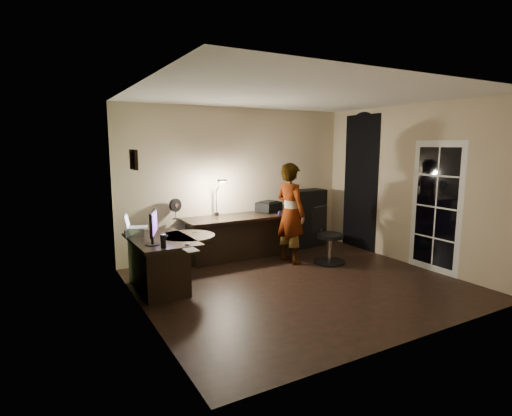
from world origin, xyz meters
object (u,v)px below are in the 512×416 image
person (291,213)px  office_chair (330,236)px  cabinet (306,218)px  monitor (152,233)px  desk_left (162,264)px  desk_right (241,237)px

person → office_chair: bearing=-131.9°
cabinet → monitor: cabinet is taller
desk_left → desk_right: bearing=25.5°
desk_right → office_chair: (1.22, -1.01, 0.10)m
person → desk_left: bearing=86.7°
monitor → office_chair: size_ratio=0.51×
cabinet → office_chair: size_ratio=1.18×
office_chair → person: 0.78m
desk_left → cabinet: cabinet is taller
desk_left → office_chair: bearing=-4.4°
cabinet → monitor: 3.68m
desk_right → person: size_ratio=1.19×
monitor → office_chair: (3.10, 0.14, -0.41)m
cabinet → person: 1.23m
desk_left → person: bearing=4.0°
desk_left → desk_right: 1.89m
cabinet → desk_right: bearing=-176.2°
cabinet → monitor: bearing=-161.0°
desk_left → desk_right: (1.69, 0.85, 0.02)m
monitor → office_chair: bearing=24.2°
cabinet → monitor: (-3.43, -1.30, 0.32)m
cabinet → person: bearing=-140.9°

